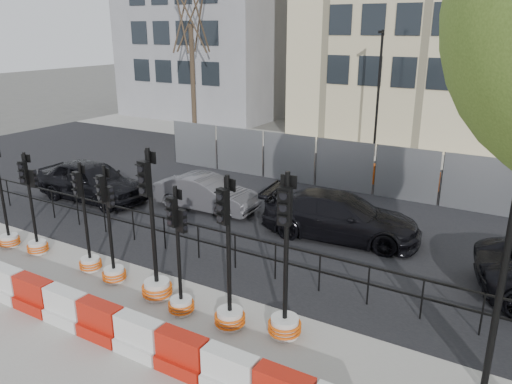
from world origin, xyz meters
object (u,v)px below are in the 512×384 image
Objects in this scene: car_a at (92,181)px; lamp_post_near at (512,220)px; traffic_signal_h at (285,305)px; car_c at (341,216)px; traffic_signal_d at (112,255)px; traffic_signal_a at (7,227)px.

lamp_post_near is at bearing -106.31° from car_a.
traffic_signal_h is at bearing -113.16° from car_a.
car_c is (9.14, 1.37, -0.06)m from car_a.
car_a is (-13.83, 3.72, -2.47)m from lamp_post_near.
lamp_post_near reaches higher than traffic_signal_d.
traffic_signal_a is at bearing 118.08° from car_c.
lamp_post_near is at bearing -2.29° from traffic_signal_h.
car_a is (-10.05, 4.04, 0.02)m from traffic_signal_h.
traffic_signal_h reaches higher than car_c.
car_a is 9.24m from car_c.
lamp_post_near is 2.02× the size of traffic_signal_a.
car_a is (-5.29, 4.14, 0.03)m from traffic_signal_d.
traffic_signal_a is 4.20m from traffic_signal_d.
lamp_post_near is 1.21× the size of car_c.
traffic_signal_d reaches higher than car_a.
car_c is (-0.91, 5.41, -0.04)m from traffic_signal_h.
traffic_signal_d is 6.72m from car_a.
traffic_signal_h is (4.76, 0.10, 0.01)m from traffic_signal_d.
lamp_post_near is at bearing -7.85° from traffic_signal_a.
car_a reaches higher than car_c.
car_a is at bearing 94.85° from traffic_signal_a.
car_a is at bearing 92.08° from car_c.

